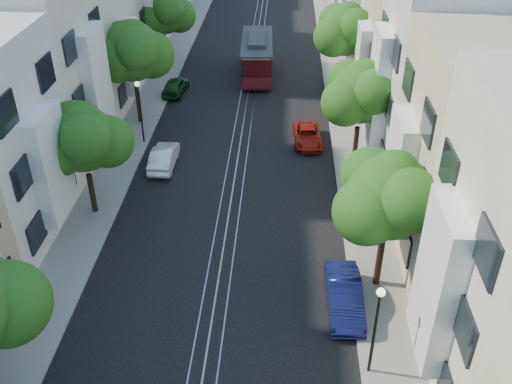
# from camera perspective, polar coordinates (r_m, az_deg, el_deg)

# --- Properties ---
(ground) EXTENTS (200.00, 200.00, 0.00)m
(ground) POSITION_cam_1_polar(r_m,az_deg,el_deg) (42.66, -1.02, 8.49)
(ground) COLOR black
(ground) RESTS_ON ground
(sidewalk_east) EXTENTS (2.50, 80.00, 0.12)m
(sidewalk_east) POSITION_cam_1_polar(r_m,az_deg,el_deg) (42.79, 8.82, 8.26)
(sidewalk_east) COLOR gray
(sidewalk_east) RESTS_ON ground
(sidewalk_west) EXTENTS (2.50, 80.00, 0.12)m
(sidewalk_west) POSITION_cam_1_polar(r_m,az_deg,el_deg) (43.71, -10.65, 8.63)
(sidewalk_west) COLOR gray
(sidewalk_west) RESTS_ON ground
(rail_left) EXTENTS (0.06, 80.00, 0.02)m
(rail_left) POSITION_cam_1_polar(r_m,az_deg,el_deg) (42.70, -1.76, 8.52)
(rail_left) COLOR gray
(rail_left) RESTS_ON ground
(rail_slot) EXTENTS (0.06, 80.00, 0.02)m
(rail_slot) POSITION_cam_1_polar(r_m,az_deg,el_deg) (42.66, -1.02, 8.51)
(rail_slot) COLOR gray
(rail_slot) RESTS_ON ground
(rail_right) EXTENTS (0.06, 80.00, 0.02)m
(rail_right) POSITION_cam_1_polar(r_m,az_deg,el_deg) (42.63, -0.27, 8.49)
(rail_right) COLOR gray
(rail_right) RESTS_ON ground
(lane_line) EXTENTS (0.08, 80.00, 0.01)m
(lane_line) POSITION_cam_1_polar(r_m,az_deg,el_deg) (42.66, -1.02, 8.50)
(lane_line) COLOR tan
(lane_line) RESTS_ON ground
(townhouses_east) EXTENTS (7.75, 72.00, 12.00)m
(townhouses_east) POSITION_cam_1_polar(r_m,az_deg,el_deg) (41.63, 15.97, 14.28)
(townhouses_east) COLOR beige
(townhouses_east) RESTS_ON ground
(townhouses_west) EXTENTS (7.75, 72.00, 11.76)m
(townhouses_west) POSITION_cam_1_polar(r_m,az_deg,el_deg) (43.21, -17.54, 14.55)
(townhouses_west) COLOR silver
(townhouses_west) RESTS_ON ground
(tree_e_b) EXTENTS (4.93, 4.08, 6.68)m
(tree_e_b) POSITION_cam_1_polar(r_m,az_deg,el_deg) (24.00, 13.28, -0.62)
(tree_e_b) COLOR black
(tree_e_b) RESTS_ON ground
(tree_e_c) EXTENTS (4.84, 3.99, 6.52)m
(tree_e_c) POSITION_cam_1_polar(r_m,az_deg,el_deg) (33.68, 10.56, 9.57)
(tree_e_c) COLOR black
(tree_e_c) RESTS_ON ground
(tree_e_d) EXTENTS (5.01, 4.16, 6.85)m
(tree_e_d) POSITION_cam_1_polar(r_m,az_deg,el_deg) (43.87, 9.07, 15.60)
(tree_e_d) COLOR black
(tree_e_d) RESTS_ON ground
(tree_w_b) EXTENTS (4.72, 3.87, 6.27)m
(tree_w_b) POSITION_cam_1_polar(r_m,az_deg,el_deg) (29.74, -16.88, 4.98)
(tree_w_b) COLOR black
(tree_w_b) RESTS_ON ground
(tree_w_c) EXTENTS (5.13, 4.28, 7.09)m
(tree_w_c) POSITION_cam_1_polar(r_m,az_deg,el_deg) (39.14, -12.19, 13.47)
(tree_w_c) COLOR black
(tree_w_c) RESTS_ON ground
(tree_w_d) EXTENTS (4.84, 3.99, 6.52)m
(tree_w_d) POSITION_cam_1_polar(r_m,az_deg,el_deg) (49.51, -9.08, 17.26)
(tree_w_d) COLOR black
(tree_w_d) RESTS_ON ground
(lamp_east) EXTENTS (0.32, 0.32, 4.16)m
(lamp_east) POSITION_cam_1_polar(r_m,az_deg,el_deg) (21.19, 11.98, -12.31)
(lamp_east) COLOR black
(lamp_east) RESTS_ON ground
(lamp_west) EXTENTS (0.32, 0.32, 4.16)m
(lamp_west) POSITION_cam_1_polar(r_m,az_deg,el_deg) (37.06, -11.58, 8.71)
(lamp_west) COLOR black
(lamp_west) RESTS_ON ground
(cable_car) EXTENTS (2.75, 7.97, 3.03)m
(cable_car) POSITION_cam_1_polar(r_m,az_deg,el_deg) (47.85, 0.10, 13.58)
(cable_car) COLOR black
(cable_car) RESTS_ON ground
(parked_car_e_mid) EXTENTS (1.59, 4.17, 1.36)m
(parked_car_e_mid) POSITION_cam_1_polar(r_m,az_deg,el_deg) (25.05, 8.81, -10.20)
(parked_car_e_mid) COLOR #0D1342
(parked_car_e_mid) RESTS_ON ground
(parked_car_e_far) EXTENTS (1.95, 3.90, 1.06)m
(parked_car_e_far) POSITION_cam_1_polar(r_m,az_deg,el_deg) (37.48, 5.17, 5.62)
(parked_car_e_far) COLOR #9C180E
(parked_car_e_far) RESTS_ON ground
(parked_car_w_mid) EXTENTS (1.33, 3.81, 1.25)m
(parked_car_w_mid) POSITION_cam_1_polar(r_m,az_deg,el_deg) (35.12, -9.20, 3.48)
(parked_car_w_mid) COLOR white
(parked_car_w_mid) RESTS_ON ground
(parked_car_w_far) EXTENTS (1.83, 3.81, 1.26)m
(parked_car_w_far) POSITION_cam_1_polar(r_m,az_deg,el_deg) (45.19, -8.05, 10.48)
(parked_car_w_far) COLOR #163817
(parked_car_w_far) RESTS_ON ground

